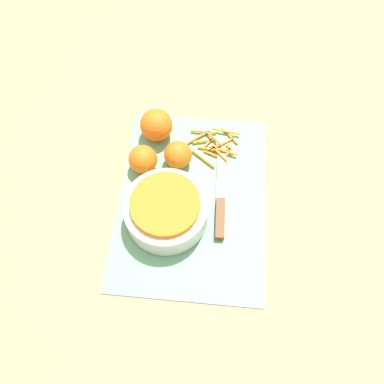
{
  "coord_description": "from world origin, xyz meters",
  "views": [
    {
      "loc": [
        -0.39,
        -0.04,
        0.79
      ],
      "look_at": [
        0.0,
        0.0,
        0.04
      ],
      "focal_mm": 35.0,
      "sensor_mm": 36.0,
      "label": 1
    }
  ],
  "objects": [
    {
      "name": "peel_pile",
      "position": [
        0.15,
        -0.04,
        0.01
      ],
      "size": [
        0.13,
        0.13,
        0.01
      ],
      "color": "orange",
      "rests_on": "cutting_board"
    },
    {
      "name": "orange_back",
      "position": [
        0.09,
        0.04,
        0.04
      ],
      "size": [
        0.07,
        0.07,
        0.07
      ],
      "color": "orange",
      "rests_on": "cutting_board"
    },
    {
      "name": "orange_left",
      "position": [
        0.17,
        0.1,
        0.05
      ],
      "size": [
        0.08,
        0.08,
        0.08
      ],
      "color": "orange",
      "rests_on": "cutting_board"
    },
    {
      "name": "cutting_board",
      "position": [
        0.0,
        0.0,
        0.0
      ],
      "size": [
        0.48,
        0.34,
        0.01
      ],
      "color": "#75AD84",
      "rests_on": "ground_plane"
    },
    {
      "name": "knife",
      "position": [
        -0.02,
        -0.07,
        0.01
      ],
      "size": [
        0.23,
        0.03,
        0.02
      ],
      "rotation": [
        0.0,
        0.0,
        0.03
      ],
      "color": "brown",
      "rests_on": "cutting_board"
    },
    {
      "name": "orange_right",
      "position": [
        0.07,
        0.12,
        0.04
      ],
      "size": [
        0.07,
        0.07,
        0.07
      ],
      "color": "orange",
      "rests_on": "cutting_board"
    },
    {
      "name": "ground_plane",
      "position": [
        0.0,
        0.0,
        0.0
      ],
      "size": [
        4.0,
        4.0,
        0.0
      ],
      "primitive_type": "plane",
      "color": "tan"
    },
    {
      "name": "bowl_speckled",
      "position": [
        -0.05,
        0.05,
        0.04
      ],
      "size": [
        0.18,
        0.18,
        0.08
      ],
      "color": "silver",
      "rests_on": "cutting_board"
    }
  ]
}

